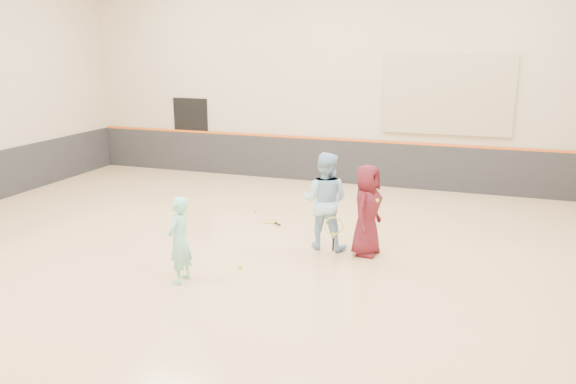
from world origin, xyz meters
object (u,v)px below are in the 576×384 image
(girl, at_px, (179,240))
(instructor, at_px, (325,201))
(young_man, at_px, (367,210))
(spare_racket, at_px, (270,220))

(girl, bearing_deg, instructor, 143.26)
(girl, height_order, young_man, young_man)
(instructor, xyz_separation_m, young_man, (0.81, -0.09, -0.08))
(young_man, relative_size, spare_racket, 2.31)
(young_man, bearing_deg, girl, 140.42)
(young_man, bearing_deg, instructor, 93.52)
(girl, bearing_deg, spare_racket, 177.07)
(girl, relative_size, spare_racket, 1.96)
(girl, distance_m, instructor, 2.90)
(instructor, bearing_deg, young_man, 175.05)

